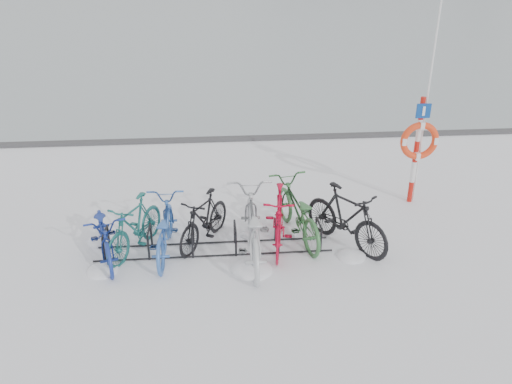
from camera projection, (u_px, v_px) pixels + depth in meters
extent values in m
plane|color=white|center=(215.00, 250.00, 8.57)|extent=(900.00, 900.00, 0.00)
cube|color=#3F3F42|center=(212.00, 139.00, 13.90)|extent=(400.00, 0.25, 0.10)
cylinder|color=black|center=(104.00, 250.00, 8.13)|extent=(0.04, 0.04, 0.44)
cylinder|color=black|center=(109.00, 237.00, 8.53)|extent=(0.04, 0.04, 0.44)
cylinder|color=black|center=(105.00, 232.00, 8.24)|extent=(0.04, 0.44, 0.04)
cylinder|color=black|center=(148.00, 248.00, 8.19)|extent=(0.04, 0.04, 0.44)
cylinder|color=black|center=(151.00, 235.00, 8.59)|extent=(0.04, 0.04, 0.44)
cylinder|color=black|center=(149.00, 230.00, 8.30)|extent=(0.04, 0.44, 0.04)
cylinder|color=black|center=(192.00, 246.00, 8.25)|extent=(0.04, 0.04, 0.44)
cylinder|color=black|center=(193.00, 233.00, 8.65)|extent=(0.04, 0.04, 0.44)
cylinder|color=black|center=(192.00, 228.00, 8.36)|extent=(0.04, 0.44, 0.04)
cylinder|color=black|center=(236.00, 244.00, 8.31)|extent=(0.04, 0.04, 0.44)
cylinder|color=black|center=(235.00, 232.00, 8.71)|extent=(0.04, 0.04, 0.44)
cylinder|color=black|center=(235.00, 226.00, 8.42)|extent=(0.04, 0.44, 0.04)
cylinder|color=black|center=(279.00, 242.00, 8.36)|extent=(0.04, 0.04, 0.44)
cylinder|color=black|center=(275.00, 230.00, 8.76)|extent=(0.04, 0.04, 0.44)
cylinder|color=black|center=(277.00, 225.00, 8.47)|extent=(0.04, 0.44, 0.04)
cylinder|color=black|center=(321.00, 240.00, 8.42)|extent=(0.04, 0.04, 0.44)
cylinder|color=black|center=(316.00, 228.00, 8.82)|extent=(0.04, 0.04, 0.44)
cylinder|color=black|center=(319.00, 223.00, 8.53)|extent=(0.04, 0.44, 0.04)
cylinder|color=black|center=(215.00, 256.00, 8.36)|extent=(4.00, 0.03, 0.03)
cylinder|color=black|center=(214.00, 242.00, 8.76)|extent=(4.00, 0.03, 0.03)
cylinder|color=red|center=(410.00, 192.00, 10.26)|extent=(0.10, 0.10, 0.44)
cylinder|color=silver|center=(413.00, 172.00, 10.08)|extent=(0.10, 0.10, 0.44)
cylinder|color=red|center=(416.00, 151.00, 9.90)|extent=(0.10, 0.10, 0.44)
cylinder|color=silver|center=(419.00, 130.00, 9.72)|extent=(0.10, 0.10, 0.44)
cylinder|color=red|center=(422.00, 108.00, 9.54)|extent=(0.10, 0.10, 0.44)
torus|color=red|center=(419.00, 141.00, 9.72)|extent=(0.77, 0.13, 0.77)
cube|color=navy|center=(423.00, 111.00, 9.48)|extent=(0.28, 0.03, 0.28)
cylinder|color=silver|center=(426.00, 106.00, 9.59)|extent=(0.04, 0.04, 3.98)
imported|color=navy|center=(104.00, 232.00, 8.19)|extent=(1.12, 1.90, 0.94)
imported|color=#1A5E5B|center=(135.00, 224.00, 8.36)|extent=(1.12, 1.69, 0.99)
imported|color=#3564B7|center=(164.00, 227.00, 8.32)|extent=(0.71, 1.86, 0.96)
imported|color=black|center=(204.00, 218.00, 8.63)|extent=(1.19, 1.59, 0.95)
imported|color=#B5B9BE|center=(252.00, 225.00, 8.15)|extent=(0.81, 2.23, 1.16)
imported|color=#BB0A29|center=(279.00, 217.00, 8.53)|extent=(0.77, 1.82, 1.06)
imported|color=#336A38|center=(297.00, 209.00, 8.82)|extent=(1.09, 2.11, 1.06)
imported|color=black|center=(346.00, 216.00, 8.52)|extent=(1.45, 1.81, 1.10)
ellipsoid|color=white|center=(252.00, 270.00, 8.01)|extent=(0.69, 0.69, 0.24)
ellipsoid|color=white|center=(283.00, 233.00, 9.10)|extent=(0.53, 0.53, 0.19)
ellipsoid|color=white|center=(249.00, 236.00, 9.02)|extent=(0.32, 0.32, 0.11)
ellipsoid|color=white|center=(103.00, 271.00, 7.97)|extent=(0.51, 0.51, 0.18)
ellipsoid|color=white|center=(351.00, 256.00, 8.37)|extent=(0.50, 0.50, 0.18)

